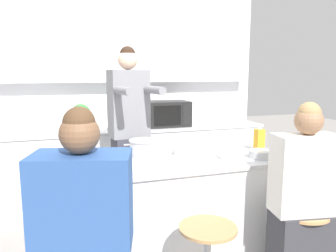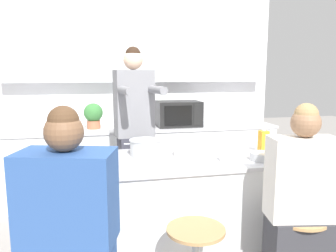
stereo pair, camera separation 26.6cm
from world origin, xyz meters
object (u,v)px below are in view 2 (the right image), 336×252
Objects in this scene: potted_plant at (93,115)px; kitchen_island at (170,210)px; person_wrapped_blanket at (69,238)px; coffee_cup_near at (225,156)px; cooking_pot at (145,147)px; fruit_bowl at (184,152)px; juice_carton at (264,142)px; microwave at (178,114)px; person_cooking at (135,142)px; person_seated_near at (299,218)px.

kitchen_island is at bearing -68.16° from potted_plant.
coffee_cup_near is at bearing 40.72° from person_wrapped_blanket.
cooking_pot is (0.56, 0.84, 0.30)m from person_wrapped_blanket.
juice_carton reaches higher than fruit_bowl.
person_wrapped_blanket is at bearing -118.45° from microwave.
coffee_cup_near is at bearing -60.00° from person_cooking.
microwave is (0.62, 1.33, 0.11)m from cooking_pot.
person_cooking is 5.91× the size of potted_plant.
fruit_bowl is at bearing -65.16° from person_cooking.
coffee_cup_near is (0.61, -0.78, 0.02)m from person_cooking.
person_seated_near is at bearing -62.83° from person_cooking.
person_cooking reaches higher than person_seated_near.
person_wrapped_blanket reaches higher than juice_carton.
person_wrapped_blanket is at bearing -93.52° from potted_plant.
cooking_pot reaches higher than coffee_cup_near.
cooking_pot is 1.00m from juice_carton.
kitchen_island is at bearing -106.67° from microwave.
coffee_cup_near is (0.40, -0.18, 0.48)m from kitchen_island.
person_wrapped_blanket is 4.56× the size of potted_plant.
person_cooking is at bearing 122.64° from fruit_bowl.
juice_carton is at bearing 91.40° from person_seated_near.
kitchen_island is 5.86× the size of potted_plant.
juice_carton is at bearing -5.85° from fruit_bowl.
kitchen_island is 0.65m from coffee_cup_near.
juice_carton is (0.42, 0.17, 0.05)m from coffee_cup_near.
person_seated_near reaches higher than fruit_bowl.
juice_carton is 0.69× the size of potted_plant.
kitchen_island is 1.73m from potted_plant.
potted_plant reaches higher than juice_carton.
kitchen_island is 0.49m from fruit_bowl.
kitchen_island is at bearing 155.92° from coffee_cup_near.
person_cooking is 5.21× the size of cooking_pot.
potted_plant is at bearing 117.13° from fruit_bowl.
juice_carton reaches higher than cooking_pot.
person_cooking is 0.99m from potted_plant.
person_seated_near is at bearing -53.47° from fruit_bowl.
person_cooking is at bearing 135.18° from person_seated_near.
person_wrapped_blanket is 1.19m from fruit_bowl.
person_seated_near is at bearing -59.62° from coffee_cup_near.
potted_plant reaches higher than cooking_pot.
cooking_pot is 1.66× the size of juice_carton.
person_wrapped_blanket is 2.50m from microwave.
microwave is 1.04m from potted_plant.
coffee_cup_near is at bearing -59.27° from potted_plant.
person_cooking reaches higher than coffee_cup_near.
cooking_pot is 2.01× the size of fruit_bowl.
cooking_pot reaches higher than fruit_bowl.
microwave is at bearing 44.94° from person_cooking.
fruit_bowl is at bearing 137.06° from coffee_cup_near.
microwave is at bearing -1.91° from potted_plant.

